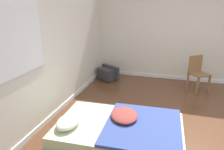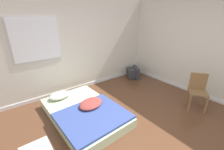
% 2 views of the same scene
% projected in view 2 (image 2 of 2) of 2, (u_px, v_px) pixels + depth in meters
% --- Properties ---
extents(ground_plane, '(20.00, 20.00, 0.00)m').
position_uv_depth(ground_plane, '(139.00, 137.00, 2.75)').
color(ground_plane, brown).
extents(wall_back, '(7.41, 0.08, 2.60)m').
position_uv_depth(wall_back, '(74.00, 46.00, 4.14)').
color(wall_back, silver).
rests_on(wall_back, ground_plane).
extents(wall_right, '(0.08, 7.41, 2.60)m').
position_uv_depth(wall_right, '(214.00, 50.00, 3.70)').
color(wall_right, silver).
rests_on(wall_right, ground_plane).
extents(mattress_bed, '(1.35, 2.02, 0.34)m').
position_uv_depth(mattress_bed, '(84.00, 111.00, 3.28)').
color(mattress_bed, beige).
rests_on(mattress_bed, ground_plane).
extents(crt_tv, '(0.58, 0.65, 0.37)m').
position_uv_depth(crt_tv, '(133.00, 72.00, 5.37)').
color(crt_tv, '#333338').
rests_on(crt_tv, ground_plane).
extents(wooden_chair, '(0.54, 0.54, 0.85)m').
position_uv_depth(wooden_chair, '(198.00, 88.00, 3.50)').
color(wooden_chair, olive).
rests_on(wooden_chair, ground_plane).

